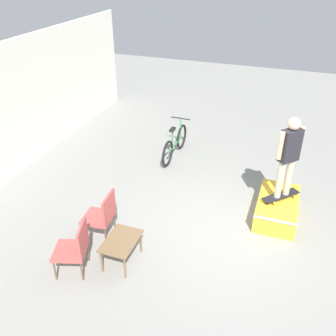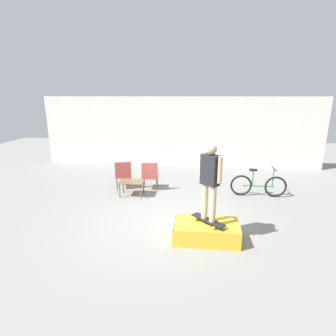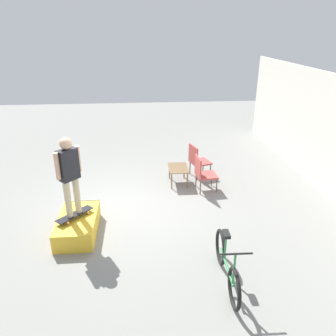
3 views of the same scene
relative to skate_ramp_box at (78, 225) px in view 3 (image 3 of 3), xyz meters
The scene contains 8 objects.
ground_plane 1.35m from the skate_ramp_box, 137.16° to the left, with size 24.00×24.00×0.00m, color gray.
skate_ramp_box is the anchor object (origin of this frame).
skateboard_on_ramp 0.28m from the skate_ramp_box, 35.70° to the right, with size 0.73×0.70×0.07m.
person_skater 1.25m from the skate_ramp_box, 35.70° to the right, with size 0.44×0.42×1.64m.
coffee_table 3.26m from the skate_ramp_box, 133.11° to the left, with size 0.76×0.52×0.47m.
patio_chair_left 4.01m from the skate_ramp_box, 131.72° to the left, with size 0.65×0.65×0.95m.
patio_chair_right 3.47m from the skate_ramp_box, 120.41° to the left, with size 0.57×0.57×0.95m.
bicycle 3.24m from the skate_ramp_box, 58.46° to the left, with size 1.70×0.52×0.92m.
Camera 3 is at (6.96, 0.49, 4.02)m, focal length 35.00 mm.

